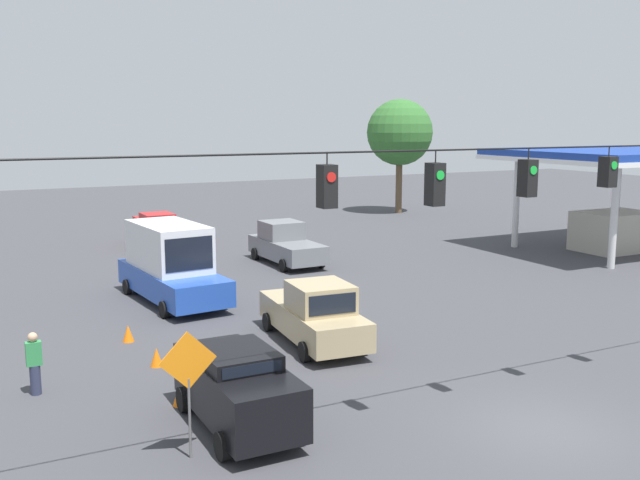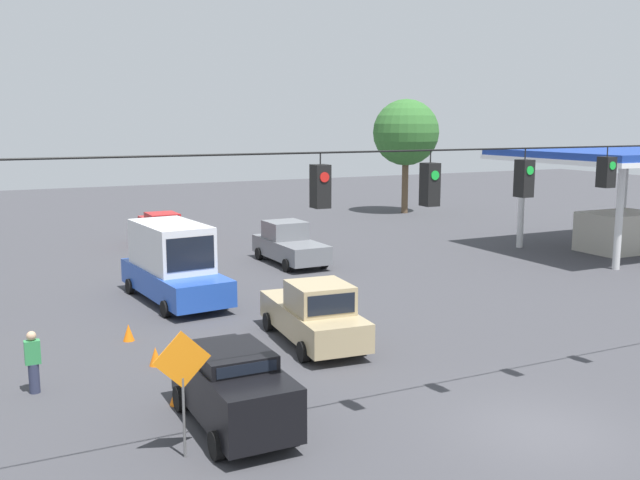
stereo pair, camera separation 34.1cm
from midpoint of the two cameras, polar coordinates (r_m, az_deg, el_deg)
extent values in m
plane|color=#3D3D42|center=(18.17, 17.88, -14.36)|extent=(140.00, 140.00, 0.00)
cylinder|color=black|center=(17.42, 16.66, 7.05)|extent=(23.84, 0.04, 0.04)
cube|color=black|center=(19.37, 22.39, 5.04)|extent=(0.32, 0.36, 0.77)
cylinder|color=black|center=(19.34, 22.49, 6.55)|extent=(0.03, 0.03, 0.25)
cylinder|color=green|center=(19.23, 22.85, 5.50)|extent=(0.20, 0.02, 0.20)
cube|color=black|center=(17.46, 16.55, 4.75)|extent=(0.32, 0.36, 0.88)
cylinder|color=black|center=(17.43, 16.64, 6.61)|extent=(0.03, 0.03, 0.26)
cylinder|color=green|center=(17.31, 17.01, 5.34)|extent=(0.20, 0.02, 0.20)
cube|color=black|center=(15.78, 9.39, 4.40)|extent=(0.32, 0.36, 0.94)
cylinder|color=black|center=(15.74, 9.45, 6.60)|extent=(0.03, 0.03, 0.27)
cylinder|color=green|center=(15.61, 9.82, 5.12)|extent=(0.20, 0.02, 0.20)
cube|color=black|center=(14.39, 0.71, 4.31)|extent=(0.32, 0.36, 0.88)
cylinder|color=black|center=(14.35, 0.71, 6.53)|extent=(0.03, 0.03, 0.24)
cylinder|color=red|center=(14.20, 1.06, 5.04)|extent=(0.20, 0.02, 0.20)
cube|color=red|center=(42.90, -12.25, 0.84)|extent=(1.94, 4.51, 1.21)
cube|color=red|center=(42.79, -12.29, 1.88)|extent=(1.73, 2.00, 0.36)
cube|color=black|center=(41.84, -11.92, 1.72)|extent=(1.47, 0.05, 0.25)
cylinder|color=black|center=(41.37, -12.91, -0.34)|extent=(0.23, 0.64, 0.64)
cylinder|color=black|center=(41.86, -10.48, -0.15)|extent=(0.23, 0.64, 0.64)
cylinder|color=black|center=(44.15, -13.87, 0.23)|extent=(0.23, 0.64, 0.64)
cylinder|color=black|center=(44.61, -11.58, 0.41)|extent=(0.23, 0.64, 0.64)
cube|color=tan|center=(23.57, -0.19, -6.36)|extent=(2.39, 5.57, 0.90)
cube|color=tan|center=(22.76, 0.40, -4.60)|extent=(1.95, 2.09, 0.90)
cube|color=black|center=(21.88, 1.37, -5.18)|extent=(1.55, 0.15, 0.63)
cylinder|color=black|center=(21.80, -0.90, -8.93)|extent=(0.27, 0.66, 0.64)
cylinder|color=black|center=(22.53, 3.79, -8.34)|extent=(0.27, 0.66, 0.64)
cylinder|color=black|center=(24.98, -3.77, -6.54)|extent=(0.27, 0.66, 0.64)
cylinder|color=black|center=(25.62, 0.40, -6.11)|extent=(0.27, 0.66, 0.64)
cube|color=slate|center=(36.37, -2.11, -0.72)|extent=(2.14, 5.41, 0.90)
cube|color=slate|center=(36.80, -2.55, 0.82)|extent=(1.91, 1.97, 0.90)
cube|color=black|center=(37.68, -3.17, 1.02)|extent=(1.64, 0.05, 0.63)
cylinder|color=black|center=(38.44, -1.84, -0.85)|extent=(0.23, 0.64, 0.64)
cylinder|color=black|center=(37.62, -4.65, -1.10)|extent=(0.23, 0.64, 0.64)
cylinder|color=black|center=(35.37, 0.60, -1.75)|extent=(0.23, 0.64, 0.64)
cylinder|color=black|center=(34.48, -2.41, -2.05)|extent=(0.23, 0.64, 0.64)
cube|color=#234CB2|center=(29.41, -11.21, -3.24)|extent=(3.03, 6.88, 1.00)
cube|color=silver|center=(29.45, -11.53, -0.43)|extent=(2.61, 4.47, 1.83)
cube|color=black|center=(27.47, -9.95, -1.09)|extent=(1.91, 0.21, 1.28)
cylinder|color=black|center=(27.15, -11.90, -5.42)|extent=(0.28, 0.66, 0.64)
cylinder|color=black|center=(28.02, -7.29, -4.82)|extent=(0.28, 0.66, 0.64)
cylinder|color=black|center=(31.16, -14.66, -3.60)|extent=(0.28, 0.66, 0.64)
cylinder|color=black|center=(31.92, -10.56, -3.14)|extent=(0.28, 0.66, 0.64)
cube|color=black|center=(17.36, -6.43, -11.73)|extent=(1.79, 4.51, 1.25)
cube|color=black|center=(17.09, -6.48, -9.22)|extent=(1.64, 1.99, 0.36)
cube|color=black|center=(16.20, -5.25, -10.26)|extent=(1.43, 0.02, 0.25)
cylinder|color=black|center=(16.06, -7.63, -15.99)|extent=(0.22, 0.64, 0.64)
cylinder|color=black|center=(16.66, -1.62, -14.94)|extent=(0.22, 0.64, 0.64)
cylinder|color=black|center=(18.64, -10.61, -12.37)|extent=(0.22, 0.64, 0.64)
cylinder|color=black|center=(19.15, -5.38, -11.63)|extent=(0.22, 0.64, 0.64)
cone|color=orange|center=(19.04, -10.87, -12.01)|extent=(0.38, 0.38, 0.57)
cone|color=orange|center=(22.03, -12.59, -9.07)|extent=(0.38, 0.38, 0.57)
cone|color=orange|center=(24.61, -14.68, -7.17)|extent=(0.38, 0.38, 0.57)
cube|color=navy|center=(42.86, 23.46, 6.42)|extent=(11.84, 9.82, 0.35)
cube|color=white|center=(42.87, 23.44, 6.03)|extent=(11.94, 9.92, 0.24)
cylinder|color=silver|center=(48.42, 23.33, 3.32)|extent=(0.36, 0.36, 5.33)
cylinder|color=silver|center=(42.47, 16.04, 2.97)|extent=(0.36, 0.36, 5.33)
cylinder|color=silver|center=(37.71, 23.06, 1.80)|extent=(0.36, 0.36, 5.33)
cube|color=#B2AD9E|center=(43.26, 23.08, 0.60)|extent=(4.14, 2.95, 2.20)
cylinder|color=slate|center=(16.04, -10.22, -13.83)|extent=(0.06, 0.06, 1.80)
cube|color=orange|center=(15.57, -10.36, -9.41)|extent=(1.27, 0.04, 1.27)
cylinder|color=#2D334C|center=(20.83, -21.45, -10.25)|extent=(0.28, 0.28, 0.81)
cube|color=#338C4C|center=(20.60, -21.58, -8.34)|extent=(0.40, 0.24, 0.64)
sphere|color=tan|center=(20.47, -21.65, -7.14)|extent=(0.25, 0.25, 0.25)
cylinder|color=brown|center=(56.88, 6.99, 4.63)|extent=(0.51, 0.51, 4.93)
sphere|color=#336B2D|center=(56.69, 7.07, 8.54)|extent=(5.16, 5.16, 5.16)
camera|label=1|loc=(0.17, -89.59, 0.07)|focal=40.00mm
camera|label=2|loc=(0.17, 90.41, -0.07)|focal=40.00mm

